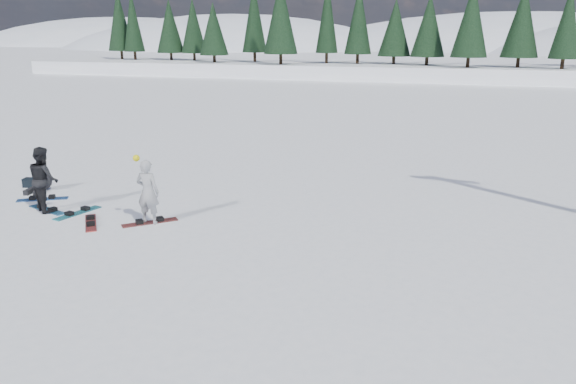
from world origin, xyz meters
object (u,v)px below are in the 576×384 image
Objects in this scene: snowboarder_man at (44,179)px; snowboard_loose_c at (43,199)px; snowboard_loose_b at (91,223)px; gear_bag at (31,183)px; snowboarder_woman at (148,192)px; seated_rider at (42,181)px; snowboard_loose_a at (78,213)px.

snowboard_loose_c is (-0.90, 0.84, -0.93)m from snowboarder_man.
snowboarder_man reaches higher than snowboard_loose_b.
snowboarder_man is at bearing -40.22° from gear_bag.
snowboarder_woman reaches higher than snowboarder_man.
snowboarder_woman is 1.76× the size of seated_rider.
snowboard_loose_c is at bearing -13.43° from snowboarder_woman.
seated_rider is (-1.63, 1.72, -0.62)m from snowboarder_man.
snowboard_loose_c is at bearing -11.07° from snowboarder_man.
snowboard_loose_b is at bearing -111.13° from snowboard_loose_a.
snowboarder_woman is 5.44m from seated_rider.
seated_rider is 1.18m from snowboard_loose_c.
gear_bag reaches higher than snowboard_loose_c.
snowboard_loose_a is at bearing -30.14° from gear_bag.
snowboarder_woman is 1.01× the size of snowboarder_man.
snowboard_loose_b is (2.85, -1.45, 0.00)m from snowboard_loose_c.
seated_rider is (-5.10, 1.81, -0.57)m from snowboarder_woman.
snowboard_loose_a is at bearing -147.29° from snowboarder_man.
snowboarder_man is at bearing -2.86° from snowboarder_woman.
seated_rider is at bearing 99.80° from snowboard_loose_c.
snowboarder_man reaches higher than snowboard_loose_a.
seated_rider is 0.72× the size of snowboard_loose_c.
seated_rider is at bearing -160.15° from snowboard_loose_b.
gear_bag is (-5.80, 2.06, -0.75)m from snowboarder_woman.
seated_rider is 0.77m from gear_bag.
gear_bag is 0.30× the size of snowboard_loose_a.
snowboarder_man is 2.45m from seated_rider.
snowboard_loose_b is at bearing -165.08° from snowboarder_man.
snowboarder_man is at bearing -73.54° from snowboard_loose_c.
snowboarder_woman is at bearing -19.56° from gear_bag.
snowboarder_woman is at bearing -79.20° from snowboard_loose_a.
snowboard_loose_a and snowboard_loose_b have the same top height.
snowboard_loose_b is (1.95, -0.61, -0.93)m from snowboarder_man.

